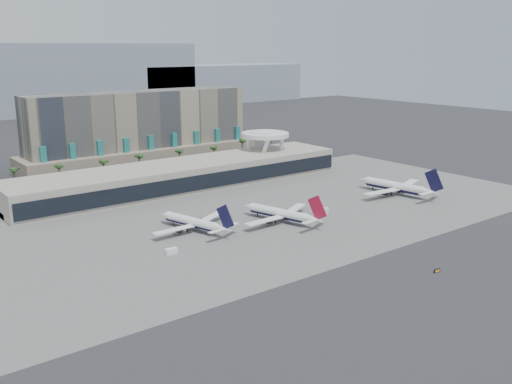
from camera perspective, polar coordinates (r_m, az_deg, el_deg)
ground at (r=197.06m, az=9.35°, el=-5.57°), size 900.00×900.00×0.00m
apron_pad at (r=235.96m, az=-0.39°, el=-2.02°), size 260.00×130.00×0.06m
mountain_ridge at (r=619.02m, az=-22.35°, el=9.88°), size 680.00×60.00×70.00m
hotel at (r=337.60m, az=-11.38°, el=5.59°), size 140.00×30.00×42.00m
terminal at (r=278.72m, az=-7.21°, el=1.79°), size 170.00×32.50×14.50m
saucer_structure at (r=312.05m, az=0.91°, el=5.47°), size 26.00×26.00×21.89m
palm_row at (r=311.42m, az=-9.41°, el=3.78°), size 157.80×2.80×13.10m
airliner_left at (r=212.94m, az=-6.23°, el=-3.03°), size 35.02×36.33×12.80m
airliner_centre at (r=222.35m, az=2.55°, el=-2.16°), size 36.71×38.08×13.43m
airliner_right at (r=271.20m, az=13.92°, el=0.54°), size 41.89×43.37×15.01m
service_vehicle_a at (r=191.04m, az=-8.48°, el=-5.88°), size 4.01×2.14×1.91m
service_vehicle_b at (r=237.40m, az=6.85°, el=-1.80°), size 3.94×2.96×1.80m
taxiway_sign at (r=182.72m, az=17.64°, el=-7.51°), size 2.43×0.60×1.10m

